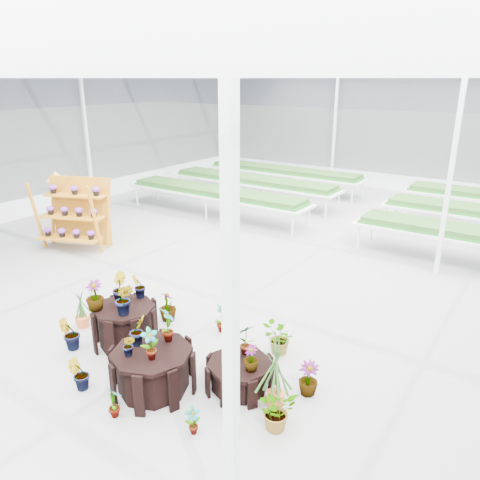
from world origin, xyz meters
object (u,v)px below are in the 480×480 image
Objects in this scene: shelf_rack at (73,214)px; bird_table at (59,202)px; plinth_tall at (126,326)px; plinth_low at (239,375)px; plinth_mid at (153,370)px.

bird_table is at bearing 134.57° from shelf_rack.
bird_table reaches higher than plinth_tall.
plinth_tall is 6.94m from bird_table.
plinth_low is (2.20, 0.10, -0.14)m from plinth_tall.
shelf_rack reaches higher than plinth_tall.
shelf_rack is (-6.81, 2.43, 0.69)m from plinth_low.
bird_table is (-1.52, 0.66, -0.03)m from shelf_rack.
plinth_mid is at bearing -26.57° from plinth_tall.
plinth_tall is at bearing -177.40° from plinth_low.
plinth_tall reaches higher than plinth_mid.
shelf_rack is (-4.61, 2.53, 0.56)m from plinth_tall.
bird_table is (-8.34, 3.09, 0.66)m from plinth_low.
plinth_mid is (1.20, -0.60, -0.04)m from plinth_tall.
plinth_tall is at bearing 153.43° from plinth_mid.
plinth_mid is 6.63m from shelf_rack.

